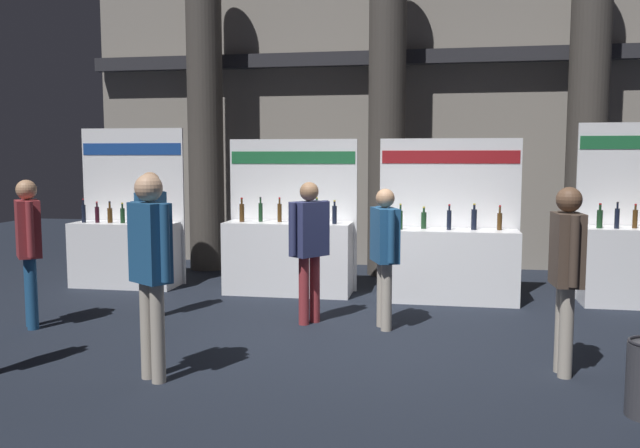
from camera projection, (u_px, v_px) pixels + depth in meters
ground_plane at (357, 338)px, 7.18m from camera, size 24.00×24.00×0.00m
hall_colonnade at (390, 85)px, 11.48m from camera, size 11.03×1.43×6.71m
exhibitor_booth_0 at (126, 247)px, 10.04m from camera, size 1.66×0.66×2.42m
exhibitor_booth_1 at (289, 252)px, 9.50m from camera, size 1.91×0.66×2.24m
exhibitor_booth_2 at (448, 259)px, 9.00m from camera, size 1.95×0.66×2.23m
exhibitor_booth_3 at (639, 259)px, 8.73m from camera, size 1.55×0.66×2.44m
visitor_0 at (309, 239)px, 7.72m from camera, size 0.46×0.49×1.69m
visitor_3 at (151, 258)px, 5.73m from camera, size 0.47×0.39×1.84m
visitor_4 at (567, 264)px, 5.88m from camera, size 0.26×0.55×1.72m
visitor_6 at (29, 240)px, 7.52m from camera, size 0.43×0.45×1.72m
visitor_7 at (151, 232)px, 8.00m from camera, size 0.30×0.50×1.80m
visitor_8 at (385, 245)px, 7.49m from camera, size 0.38×0.58×1.62m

